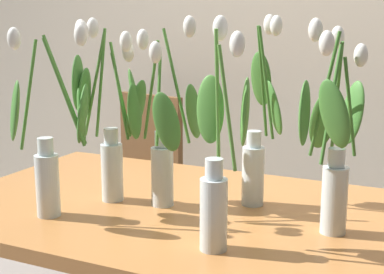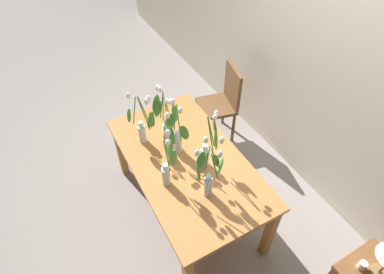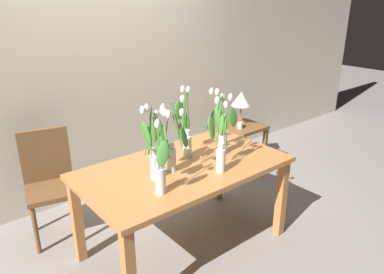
{
  "view_description": "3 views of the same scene",
  "coord_description": "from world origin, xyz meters",
  "px_view_note": "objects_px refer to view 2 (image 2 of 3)",
  "views": [
    {
      "loc": [
        0.63,
        -1.41,
        1.29
      ],
      "look_at": [
        -0.06,
        0.05,
        0.95
      ],
      "focal_mm": 50.93,
      "sensor_mm": 36.0,
      "label": 1
    },
    {
      "loc": [
        1.54,
        -0.8,
        2.76
      ],
      "look_at": [
        -0.03,
        0.07,
        0.95
      ],
      "focal_mm": 29.18,
      "sensor_mm": 36.0,
      "label": 2
    },
    {
      "loc": [
        -1.59,
        -2.03,
        1.96
      ],
      "look_at": [
        0.05,
        -0.04,
        0.97
      ],
      "focal_mm": 34.61,
      "sensor_mm": 36.0,
      "label": 3
    }
  ],
  "objects_px": {
    "tulip_vase_1": "(177,136)",
    "tulip_vase_4": "(143,125)",
    "dining_table": "(187,166)",
    "dining_chair": "(223,100)",
    "tulip_vase_0": "(166,120)",
    "tulip_vase_3": "(167,168)",
    "pillar_candle": "(362,265)",
    "tulip_vase_5": "(209,174)",
    "tulip_vase_2": "(208,148)"
  },
  "relations": [
    {
      "from": "tulip_vase_1",
      "to": "tulip_vase_5",
      "type": "bearing_deg",
      "value": 1.53
    },
    {
      "from": "pillar_candle",
      "to": "tulip_vase_5",
      "type": "bearing_deg",
      "value": -144.52
    },
    {
      "from": "dining_chair",
      "to": "pillar_candle",
      "type": "height_order",
      "value": "dining_chair"
    },
    {
      "from": "tulip_vase_3",
      "to": "tulip_vase_2",
      "type": "bearing_deg",
      "value": 93.39
    },
    {
      "from": "tulip_vase_1",
      "to": "tulip_vase_0",
      "type": "bearing_deg",
      "value": -176.27
    },
    {
      "from": "dining_table",
      "to": "dining_chair",
      "type": "xyz_separation_m",
      "value": [
        -0.75,
        0.88,
        -0.12
      ]
    },
    {
      "from": "tulip_vase_3",
      "to": "tulip_vase_4",
      "type": "bearing_deg",
      "value": 178.59
    },
    {
      "from": "dining_table",
      "to": "tulip_vase_3",
      "type": "xyz_separation_m",
      "value": [
        0.15,
        -0.24,
        0.28
      ]
    },
    {
      "from": "tulip_vase_3",
      "to": "pillar_candle",
      "type": "bearing_deg",
      "value": 37.47
    },
    {
      "from": "tulip_vase_0",
      "to": "tulip_vase_1",
      "type": "height_order",
      "value": "tulip_vase_1"
    },
    {
      "from": "tulip_vase_3",
      "to": "tulip_vase_0",
      "type": "bearing_deg",
      "value": 155.52
    },
    {
      "from": "tulip_vase_0",
      "to": "dining_chair",
      "type": "relative_size",
      "value": 0.6
    },
    {
      "from": "dining_chair",
      "to": "tulip_vase_5",
      "type": "bearing_deg",
      "value": -38.34
    },
    {
      "from": "tulip_vase_0",
      "to": "tulip_vase_4",
      "type": "relative_size",
      "value": 1.02
    },
    {
      "from": "pillar_candle",
      "to": "tulip_vase_3",
      "type": "bearing_deg",
      "value": -142.53
    },
    {
      "from": "tulip_vase_4",
      "to": "dining_chair",
      "type": "height_order",
      "value": "tulip_vase_4"
    },
    {
      "from": "tulip_vase_1",
      "to": "tulip_vase_4",
      "type": "height_order",
      "value": "tulip_vase_1"
    },
    {
      "from": "tulip_vase_3",
      "to": "dining_chair",
      "type": "xyz_separation_m",
      "value": [
        -0.9,
        1.12,
        -0.4
      ]
    },
    {
      "from": "tulip_vase_0",
      "to": "tulip_vase_3",
      "type": "xyz_separation_m",
      "value": [
        0.44,
        -0.2,
        -0.04
      ]
    },
    {
      "from": "dining_table",
      "to": "tulip_vase_5",
      "type": "distance_m",
      "value": 0.49
    },
    {
      "from": "tulip_vase_1",
      "to": "tulip_vase_4",
      "type": "distance_m",
      "value": 0.32
    },
    {
      "from": "tulip_vase_0",
      "to": "dining_chair",
      "type": "xyz_separation_m",
      "value": [
        -0.46,
        0.92,
        -0.45
      ]
    },
    {
      "from": "tulip_vase_2",
      "to": "tulip_vase_4",
      "type": "xyz_separation_m",
      "value": [
        -0.49,
        -0.36,
        0.01
      ]
    },
    {
      "from": "tulip_vase_3",
      "to": "tulip_vase_4",
      "type": "relative_size",
      "value": 1.02
    },
    {
      "from": "tulip_vase_5",
      "to": "dining_chair",
      "type": "distance_m",
      "value": 1.5
    },
    {
      "from": "tulip_vase_2",
      "to": "dining_chair",
      "type": "height_order",
      "value": "tulip_vase_2"
    },
    {
      "from": "tulip_vase_3",
      "to": "tulip_vase_4",
      "type": "xyz_separation_m",
      "value": [
        -0.51,
        0.01,
        0.02
      ]
    },
    {
      "from": "dining_table",
      "to": "tulip_vase_4",
      "type": "bearing_deg",
      "value": -147.97
    },
    {
      "from": "tulip_vase_3",
      "to": "dining_table",
      "type": "bearing_deg",
      "value": 121.42
    },
    {
      "from": "tulip_vase_0",
      "to": "dining_chair",
      "type": "bearing_deg",
      "value": 116.58
    },
    {
      "from": "tulip_vase_0",
      "to": "tulip_vase_1",
      "type": "bearing_deg",
      "value": 3.73
    },
    {
      "from": "tulip_vase_3",
      "to": "dining_chair",
      "type": "distance_m",
      "value": 1.49
    },
    {
      "from": "tulip_vase_3",
      "to": "tulip_vase_1",
      "type": "bearing_deg",
      "value": 141.2
    },
    {
      "from": "tulip_vase_3",
      "to": "pillar_candle",
      "type": "xyz_separation_m",
      "value": [
        1.19,
        0.91,
        -0.34
      ]
    },
    {
      "from": "tulip_vase_5",
      "to": "tulip_vase_3",
      "type": "bearing_deg",
      "value": -135.15
    },
    {
      "from": "tulip_vase_4",
      "to": "tulip_vase_5",
      "type": "distance_m",
      "value": 0.77
    },
    {
      "from": "tulip_vase_2",
      "to": "tulip_vase_3",
      "type": "xyz_separation_m",
      "value": [
        0.02,
        -0.37,
        -0.0
      ]
    },
    {
      "from": "dining_chair",
      "to": "tulip_vase_4",
      "type": "bearing_deg",
      "value": -70.54
    },
    {
      "from": "tulip_vase_1",
      "to": "pillar_candle",
      "type": "relative_size",
      "value": 7.55
    },
    {
      "from": "dining_chair",
      "to": "tulip_vase_2",
      "type": "bearing_deg",
      "value": -40.35
    },
    {
      "from": "dining_table",
      "to": "dining_chair",
      "type": "relative_size",
      "value": 1.72
    },
    {
      "from": "pillar_candle",
      "to": "dining_chair",
      "type": "bearing_deg",
      "value": 174.38
    },
    {
      "from": "tulip_vase_3",
      "to": "dining_chair",
      "type": "height_order",
      "value": "tulip_vase_3"
    },
    {
      "from": "tulip_vase_0",
      "to": "tulip_vase_1",
      "type": "xyz_separation_m",
      "value": [
        0.18,
        0.01,
        -0.03
      ]
    },
    {
      "from": "dining_table",
      "to": "dining_chair",
      "type": "height_order",
      "value": "dining_chair"
    },
    {
      "from": "dining_table",
      "to": "tulip_vase_5",
      "type": "xyz_separation_m",
      "value": [
        0.37,
        -0.01,
        0.32
      ]
    },
    {
      "from": "tulip_vase_3",
      "to": "tulip_vase_4",
      "type": "distance_m",
      "value": 0.51
    },
    {
      "from": "tulip_vase_5",
      "to": "pillar_candle",
      "type": "relative_size",
      "value": 7.45
    },
    {
      "from": "tulip_vase_0",
      "to": "tulip_vase_3",
      "type": "distance_m",
      "value": 0.49
    },
    {
      "from": "tulip_vase_0",
      "to": "tulip_vase_4",
      "type": "height_order",
      "value": "tulip_vase_0"
    }
  ]
}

